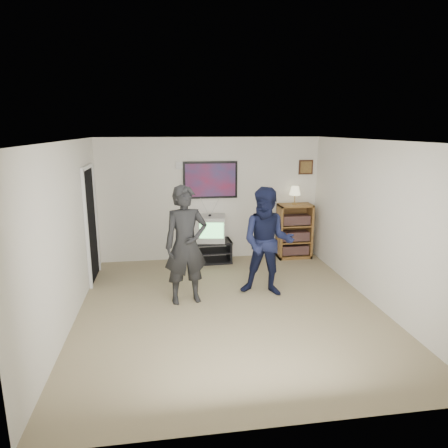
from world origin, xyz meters
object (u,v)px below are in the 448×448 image
object	(u,v)px
person_tall	(186,245)
person_short	(267,242)
media_stand	(209,251)
crt_television	(210,228)
bookshelf	(294,231)

from	to	relation	value
person_tall	person_short	bearing A→B (deg)	-5.64
media_stand	crt_television	xyz separation A→B (m)	(0.02, 0.00, 0.48)
media_stand	crt_television	bearing A→B (deg)	-1.60
media_stand	person_tall	distance (m)	2.06
bookshelf	person_short	world-z (taller)	person_short
crt_television	bookshelf	world-z (taller)	bookshelf
media_stand	person_short	xyz separation A→B (m)	(0.75, -1.76, 0.66)
bookshelf	person_short	distance (m)	2.12
media_stand	crt_television	distance (m)	0.48
media_stand	bookshelf	size ratio (longest dim) A/B	0.80
crt_television	person_tall	size ratio (longest dim) A/B	0.33
media_stand	person_short	bearing A→B (deg)	-68.39
crt_television	bookshelf	size ratio (longest dim) A/B	0.53
bookshelf	person_tall	xyz separation A→B (m)	(-2.37, -1.90, 0.35)
crt_television	person_tall	world-z (taller)	person_tall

